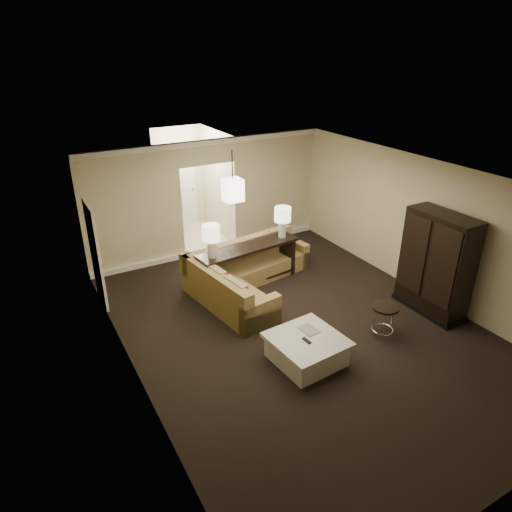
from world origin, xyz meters
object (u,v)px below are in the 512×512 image
console_table (249,262)px  armoire (436,266)px  coffee_table (307,349)px  sectional_sofa (245,275)px  person (172,197)px  drink_table (385,314)px

console_table → armoire: (2.59, -2.67, 0.43)m
coffee_table → console_table: size_ratio=0.50×
sectional_sofa → coffee_table: size_ratio=2.50×
console_table → sectional_sofa: bearing=-145.2°
sectional_sofa → armoire: armoire is taller
coffee_table → console_table: (0.44, 2.80, 0.30)m
sectional_sofa → armoire: 3.79m
sectional_sofa → console_table: size_ratio=1.26×
sectional_sofa → person: bearing=84.7°
armoire → console_table: bearing=134.1°
drink_table → person: person is taller
sectional_sofa → person: 3.82m
console_table → drink_table: bearing=-73.5°
person → console_table: bearing=88.2°
sectional_sofa → console_table: 0.31m
coffee_table → drink_table: bearing=-2.3°
armoire → drink_table: bearing=-172.2°
console_table → armoire: bearing=-51.9°
drink_table → sectional_sofa: bearing=116.9°
drink_table → console_table: bearing=112.6°
sectional_sofa → drink_table: size_ratio=5.01×
sectional_sofa → coffee_table: bearing=-104.1°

